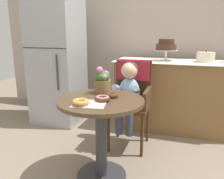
% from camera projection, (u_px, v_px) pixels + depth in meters
% --- Properties ---
extents(ground_plane, '(8.00, 8.00, 0.00)m').
position_uv_depth(ground_plane, '(102.00, 176.00, 2.04)').
color(ground_plane, gray).
extents(back_wall, '(4.80, 0.10, 2.70)m').
position_uv_depth(back_wall, '(143.00, 26.00, 3.42)').
color(back_wall, '#B2A393').
rests_on(back_wall, ground).
extents(cafe_table, '(0.72, 0.72, 0.72)m').
position_uv_depth(cafe_table, '(101.00, 123.00, 1.92)').
color(cafe_table, '#4C3826').
rests_on(cafe_table, ground).
extents(wicker_chair, '(0.42, 0.45, 0.95)m').
position_uv_depth(wicker_chair, '(132.00, 89.00, 2.52)').
color(wicker_chair, '#472D19').
rests_on(wicker_chair, ground).
extents(seated_child, '(0.27, 0.32, 0.73)m').
position_uv_depth(seated_child, '(128.00, 89.00, 2.37)').
color(seated_child, '#8CADCC').
rests_on(seated_child, ground).
extents(paper_napkin, '(0.28, 0.24, 0.00)m').
position_uv_depth(paper_napkin, '(89.00, 104.00, 1.74)').
color(paper_napkin, white).
rests_on(paper_napkin, cafe_table).
extents(donut_front, '(0.14, 0.14, 0.04)m').
position_uv_depth(donut_front, '(81.00, 102.00, 1.71)').
color(donut_front, '#AD7542').
rests_on(donut_front, cafe_table).
extents(donut_mid, '(0.12, 0.12, 0.04)m').
position_uv_depth(donut_mid, '(102.00, 98.00, 1.81)').
color(donut_mid, '#4C2D19').
rests_on(donut_mid, cafe_table).
extents(donut_side, '(0.11, 0.11, 0.04)m').
position_uv_depth(donut_side, '(112.00, 95.00, 1.92)').
color(donut_side, '#4C2D19').
rests_on(donut_side, cafe_table).
extents(flower_vase, '(0.15, 0.15, 0.24)m').
position_uv_depth(flower_vase, '(102.00, 81.00, 2.03)').
color(flower_vase, brown).
rests_on(flower_vase, cafe_table).
extents(display_counter, '(1.56, 0.62, 0.90)m').
position_uv_depth(display_counter, '(175.00, 95.00, 2.97)').
color(display_counter, olive).
rests_on(display_counter, ground).
extents(tiered_cake_stand, '(0.30, 0.30, 0.27)m').
position_uv_depth(tiered_cake_stand, '(166.00, 46.00, 2.86)').
color(tiered_cake_stand, silver).
rests_on(tiered_cake_stand, display_counter).
extents(round_layer_cake, '(0.21, 0.21, 0.14)m').
position_uv_depth(round_layer_cake, '(206.00, 57.00, 2.77)').
color(round_layer_cake, beige).
rests_on(round_layer_cake, display_counter).
extents(refrigerator, '(0.64, 0.63, 1.70)m').
position_uv_depth(refrigerator, '(57.00, 62.00, 3.16)').
color(refrigerator, '#9EA0A5').
rests_on(refrigerator, ground).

